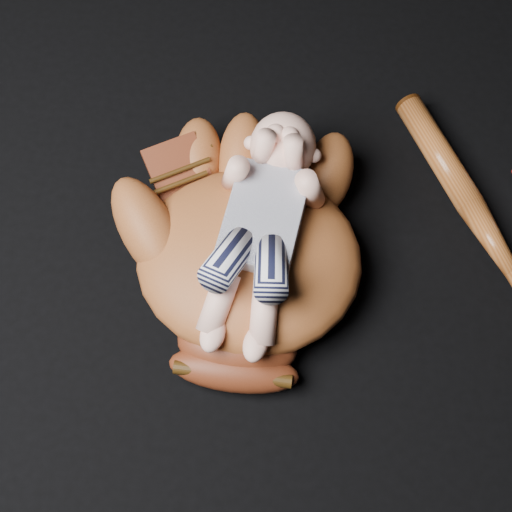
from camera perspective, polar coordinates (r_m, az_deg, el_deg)
baseball_glove at (r=1.09m, az=-0.52°, el=0.14°), size 0.44×0.49×0.14m
newborn_baby at (r=1.05m, az=0.21°, el=1.69°), size 0.23×0.38×0.14m
baseball_bat at (r=1.22m, az=15.93°, el=2.59°), size 0.23×0.44×0.04m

